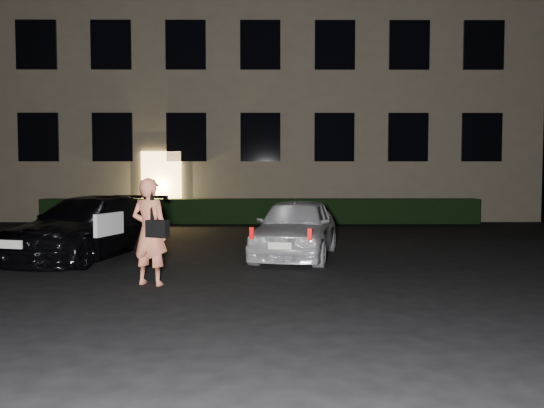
{
  "coord_description": "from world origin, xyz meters",
  "views": [
    {
      "loc": [
        0.33,
        -7.77,
        1.63
      ],
      "look_at": [
        0.37,
        2.0,
        1.12
      ],
      "focal_mm": 35.0,
      "sensor_mm": 36.0,
      "label": 1
    }
  ],
  "objects": [
    {
      "name": "man",
      "position": [
        -1.46,
        0.12,
        0.8
      ],
      "size": [
        0.68,
        0.56,
        1.6
      ],
      "rotation": [
        0.0,
        0.0,
        2.82
      ],
      "color": "#E27757",
      "rests_on": "ground"
    },
    {
      "name": "sedan",
      "position": [
        -3.28,
        2.82,
        0.61
      ],
      "size": [
        2.74,
        4.52,
        1.23
      ],
      "rotation": [
        0.0,
        0.0,
        -0.26
      ],
      "color": "black",
      "rests_on": "ground"
    },
    {
      "name": "ground",
      "position": [
        0.0,
        0.0,
        0.0
      ],
      "size": [
        80.0,
        80.0,
        0.0
      ],
      "primitive_type": "plane",
      "color": "black",
      "rests_on": "ground"
    },
    {
      "name": "hatch",
      "position": [
        0.86,
        2.8,
        0.6
      ],
      "size": [
        2.12,
        3.74,
        1.2
      ],
      "rotation": [
        0.0,
        0.0,
        -0.21
      ],
      "color": "silver",
      "rests_on": "ground"
    },
    {
      "name": "building",
      "position": [
        -0.0,
        14.99,
        6.0
      ],
      "size": [
        20.0,
        8.11,
        12.0
      ],
      "color": "#746853",
      "rests_on": "ground"
    },
    {
      "name": "hedge",
      "position": [
        0.0,
        10.5,
        0.42
      ],
      "size": [
        15.0,
        0.7,
        0.85
      ],
      "primitive_type": "cube",
      "color": "black",
      "rests_on": "ground"
    }
  ]
}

